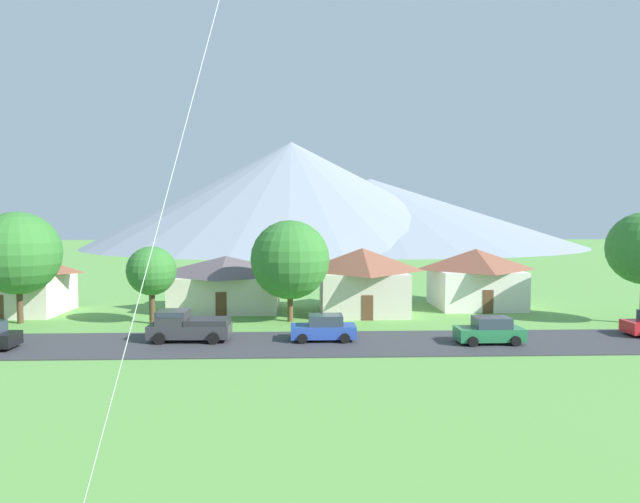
{
  "coord_description": "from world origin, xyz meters",
  "views": [
    {
      "loc": [
        -0.2,
        -4.13,
        8.02
      ],
      "look_at": [
        0.81,
        24.42,
        6.27
      ],
      "focal_mm": 30.47,
      "sensor_mm": 36.0,
      "label": 1
    }
  ],
  "objects_px": {
    "tree_near_left": "(152,271)",
    "parked_car_green_mid_east": "(490,331)",
    "tree_right_of_center": "(18,253)",
    "house_right_center": "(226,282)",
    "house_left_center": "(475,277)",
    "house_rightmost": "(17,281)",
    "tree_center": "(290,260)",
    "parked_car_blue_mid_west": "(324,328)",
    "house_leftmost": "(362,279)",
    "pickup_truck_charcoal_west_side": "(188,326)"
  },
  "relations": [
    {
      "from": "tree_center",
      "to": "parked_car_blue_mid_west",
      "type": "relative_size",
      "value": 1.87
    },
    {
      "from": "house_leftmost",
      "to": "house_rightmost",
      "type": "distance_m",
      "value": 29.08
    },
    {
      "from": "tree_right_of_center",
      "to": "parked_car_green_mid_east",
      "type": "height_order",
      "value": "tree_right_of_center"
    },
    {
      "from": "house_right_center",
      "to": "parked_car_green_mid_east",
      "type": "relative_size",
      "value": 2.31
    },
    {
      "from": "house_rightmost",
      "to": "tree_right_of_center",
      "type": "distance_m",
      "value": 5.64
    },
    {
      "from": "house_rightmost",
      "to": "tree_center",
      "type": "distance_m",
      "value": 23.51
    },
    {
      "from": "house_leftmost",
      "to": "pickup_truck_charcoal_west_side",
      "type": "bearing_deg",
      "value": -139.59
    },
    {
      "from": "house_leftmost",
      "to": "house_right_center",
      "type": "height_order",
      "value": "house_leftmost"
    },
    {
      "from": "tree_near_left",
      "to": "tree_center",
      "type": "xyz_separation_m",
      "value": [
        10.51,
        0.5,
        0.8
      ]
    },
    {
      "from": "house_rightmost",
      "to": "tree_center",
      "type": "relative_size",
      "value": 1.03
    },
    {
      "from": "tree_right_of_center",
      "to": "pickup_truck_charcoal_west_side",
      "type": "distance_m",
      "value": 16.24
    },
    {
      "from": "parked_car_blue_mid_west",
      "to": "house_right_center",
      "type": "bearing_deg",
      "value": 122.48
    },
    {
      "from": "house_leftmost",
      "to": "house_rightmost",
      "type": "relative_size",
      "value": 0.99
    },
    {
      "from": "house_leftmost",
      "to": "house_rightmost",
      "type": "xyz_separation_m",
      "value": [
        -29.08,
        0.43,
        -0.1
      ]
    },
    {
      "from": "house_rightmost",
      "to": "tree_near_left",
      "type": "bearing_deg",
      "value": -20.99
    },
    {
      "from": "house_leftmost",
      "to": "house_rightmost",
      "type": "bearing_deg",
      "value": 179.15
    },
    {
      "from": "house_left_center",
      "to": "parked_car_blue_mid_west",
      "type": "relative_size",
      "value": 1.87
    },
    {
      "from": "house_leftmost",
      "to": "parked_car_green_mid_east",
      "type": "distance_m",
      "value": 13.97
    },
    {
      "from": "tree_right_of_center",
      "to": "pickup_truck_charcoal_west_side",
      "type": "height_order",
      "value": "tree_right_of_center"
    },
    {
      "from": "parked_car_blue_mid_west",
      "to": "pickup_truck_charcoal_west_side",
      "type": "relative_size",
      "value": 0.8
    },
    {
      "from": "tree_right_of_center",
      "to": "house_leftmost",
      "type": "bearing_deg",
      "value": 8.41
    },
    {
      "from": "house_leftmost",
      "to": "tree_near_left",
      "type": "xyz_separation_m",
      "value": [
        -16.57,
        -4.37,
        1.17
      ]
    },
    {
      "from": "house_rightmost",
      "to": "tree_near_left",
      "type": "relative_size",
      "value": 1.37
    },
    {
      "from": "house_leftmost",
      "to": "tree_right_of_center",
      "type": "xyz_separation_m",
      "value": [
        -26.69,
        -3.95,
        2.54
      ]
    },
    {
      "from": "tree_near_left",
      "to": "house_rightmost",
      "type": "bearing_deg",
      "value": 159.01
    },
    {
      "from": "house_leftmost",
      "to": "tree_center",
      "type": "bearing_deg",
      "value": -147.47
    },
    {
      "from": "tree_near_left",
      "to": "parked_car_green_mid_east",
      "type": "height_order",
      "value": "tree_near_left"
    },
    {
      "from": "parked_car_green_mid_east",
      "to": "house_rightmost",
      "type": "bearing_deg",
      "value": 160.83
    },
    {
      "from": "parked_car_green_mid_east",
      "to": "tree_center",
      "type": "bearing_deg",
      "value": 147.55
    },
    {
      "from": "house_right_center",
      "to": "parked_car_green_mid_east",
      "type": "xyz_separation_m",
      "value": [
        18.56,
        -13.76,
        -1.59
      ]
    },
    {
      "from": "tree_near_left",
      "to": "tree_center",
      "type": "bearing_deg",
      "value": 2.75
    },
    {
      "from": "parked_car_blue_mid_west",
      "to": "parked_car_green_mid_east",
      "type": "bearing_deg",
      "value": -6.31
    },
    {
      "from": "parked_car_blue_mid_west",
      "to": "parked_car_green_mid_east",
      "type": "xyz_separation_m",
      "value": [
        10.54,
        -1.17,
        0.0
      ]
    },
    {
      "from": "house_leftmost",
      "to": "pickup_truck_charcoal_west_side",
      "type": "xyz_separation_m",
      "value": [
        -12.57,
        -10.7,
        -1.79
      ]
    },
    {
      "from": "house_left_center",
      "to": "house_rightmost",
      "type": "relative_size",
      "value": 0.97
    },
    {
      "from": "house_leftmost",
      "to": "parked_car_green_mid_east",
      "type": "bearing_deg",
      "value": -60.54
    },
    {
      "from": "parked_car_blue_mid_west",
      "to": "tree_near_left",
      "type": "bearing_deg",
      "value": 153.1
    },
    {
      "from": "tree_center",
      "to": "parked_car_green_mid_east",
      "type": "xyz_separation_m",
      "value": [
        12.86,
        -8.18,
        -3.95
      ]
    },
    {
      "from": "house_left_center",
      "to": "pickup_truck_charcoal_west_side",
      "type": "xyz_separation_m",
      "value": [
        -23.13,
        -13.17,
        -1.67
      ]
    },
    {
      "from": "house_right_center",
      "to": "house_left_center",
      "type": "bearing_deg",
      "value": 1.93
    },
    {
      "from": "parked_car_green_mid_east",
      "to": "pickup_truck_charcoal_west_side",
      "type": "height_order",
      "value": "pickup_truck_charcoal_west_side"
    },
    {
      "from": "house_rightmost",
      "to": "parked_car_blue_mid_west",
      "type": "height_order",
      "value": "house_rightmost"
    },
    {
      "from": "tree_near_left",
      "to": "tree_center",
      "type": "distance_m",
      "value": 10.55
    },
    {
      "from": "house_left_center",
      "to": "parked_car_blue_mid_west",
      "type": "bearing_deg",
      "value": -136.98
    },
    {
      "from": "tree_center",
      "to": "parked_car_blue_mid_west",
      "type": "height_order",
      "value": "tree_center"
    },
    {
      "from": "tree_near_left",
      "to": "parked_car_green_mid_east",
      "type": "relative_size",
      "value": 1.4
    },
    {
      "from": "house_right_center",
      "to": "house_leftmost",
      "type": "bearing_deg",
      "value": -8.31
    },
    {
      "from": "house_leftmost",
      "to": "parked_car_green_mid_east",
      "type": "xyz_separation_m",
      "value": [
        6.8,
        -12.04,
        -1.98
      ]
    },
    {
      "from": "house_leftmost",
      "to": "house_right_center",
      "type": "distance_m",
      "value": 11.89
    },
    {
      "from": "house_right_center",
      "to": "parked_car_blue_mid_west",
      "type": "distance_m",
      "value": 15.02
    }
  ]
}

